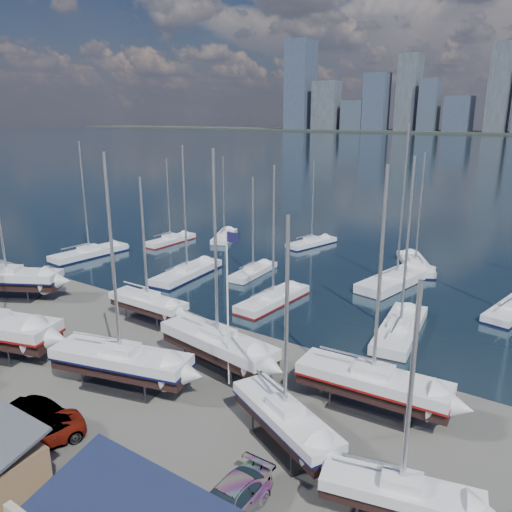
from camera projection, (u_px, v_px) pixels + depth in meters
The scene contains 23 objects.
ground at pixel (148, 369), 37.78m from camera, with size 1400.00×1400.00×0.00m, color #605E59.
sailboat_cradle_0 at pixel (8, 278), 51.98m from camera, with size 11.17×8.01×17.70m.
sailboat_cradle_2 at pixel (148, 303), 45.79m from camera, with size 8.15×2.33×13.49m.
sailboat_cradle_3 at pixel (121, 361), 34.64m from camera, with size 10.53×5.35×16.37m.
sailboat_cradle_4 at pixel (218, 344), 37.24m from camera, with size 10.37×4.18×16.41m.
sailboat_cradle_5 at pixel (285, 418), 28.29m from camera, with size 8.55×5.72×13.69m.
sailboat_cradle_6 at pixel (372, 382), 31.86m from camera, with size 9.96×3.35×15.87m.
sailboat_cradle_7 at pixel (401, 494), 22.73m from camera, with size 7.53×3.66×12.16m.
sailboat_moored_0 at pixel (90, 254), 67.86m from camera, with size 3.84×10.99×16.12m.
sailboat_moored_1 at pixel (170, 241), 75.17m from camera, with size 2.51×8.85×13.22m.
sailboat_moored_2 at pixel (224, 237), 77.52m from camera, with size 6.04×8.98×13.26m.
sailboat_moored_3 at pixel (187, 274), 59.37m from camera, with size 4.12×11.02×16.10m.
sailboat_moored_4 at pixel (253, 272), 60.05m from camera, with size 2.90×8.31×12.33m.
sailboat_moored_5 at pixel (312, 244), 73.57m from camera, with size 4.48×9.10×13.11m.
sailboat_moored_6 at pixel (273, 301), 50.91m from camera, with size 3.26×9.94×14.66m.
sailboat_moored_7 at pixel (396, 282), 56.70m from camera, with size 5.53×12.74×18.61m.
sailboat_moored_8 at pixel (415, 265), 62.86m from camera, with size 7.37×10.13×15.01m.
sailboat_moored_9 at pixel (400, 331), 43.60m from camera, with size 4.42×11.02×16.18m.
sailboat_moored_10 at pixel (512, 311), 48.29m from camera, with size 4.23×9.58×13.85m.
car_b at pixel (39, 416), 30.46m from camera, with size 1.71×4.91×1.62m, color gray.
car_c at pixel (35, 435), 28.75m from camera, with size 2.49×5.40×1.50m, color gray.
car_d at pixel (228, 503), 23.65m from camera, with size 2.25×5.53×1.60m, color gray.
flagpole at pixel (228, 299), 33.62m from camera, with size 1.02×0.12×11.48m.
Camera 1 is at (26.02, -33.44, 18.49)m, focal length 35.00 mm.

